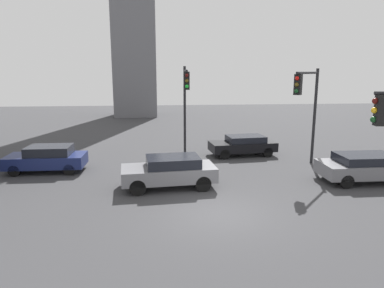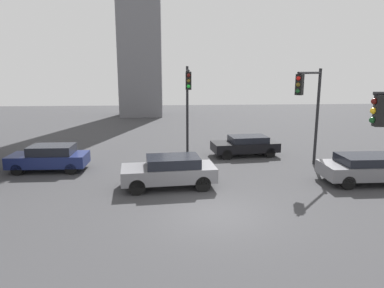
{
  "view_description": "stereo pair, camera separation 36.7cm",
  "coord_description": "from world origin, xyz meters",
  "px_view_note": "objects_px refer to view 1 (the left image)",
  "views": [
    {
      "loc": [
        -2.16,
        -12.18,
        5.23
      ],
      "look_at": [
        -0.69,
        3.32,
        1.98
      ],
      "focal_mm": 32.83,
      "sensor_mm": 36.0,
      "label": 1
    },
    {
      "loc": [
        -1.79,
        -12.21,
        5.23
      ],
      "look_at": [
        -0.69,
        3.32,
        1.98
      ],
      "focal_mm": 32.83,
      "sensor_mm": 36.0,
      "label": 2
    }
  ],
  "objects_px": {
    "traffic_light_0": "(307,98)",
    "car_4": "(243,145)",
    "car_0": "(369,167)",
    "car_2": "(170,171)",
    "traffic_light_1": "(186,94)",
    "car_1": "(47,158)"
  },
  "relations": [
    {
      "from": "traffic_light_0",
      "to": "car_4",
      "type": "relative_size",
      "value": 1.27
    },
    {
      "from": "car_0",
      "to": "car_2",
      "type": "height_order",
      "value": "car_2"
    },
    {
      "from": "traffic_light_1",
      "to": "car_2",
      "type": "bearing_deg",
      "value": -9.75
    },
    {
      "from": "traffic_light_1",
      "to": "car_1",
      "type": "height_order",
      "value": "traffic_light_1"
    },
    {
      "from": "car_4",
      "to": "traffic_light_1",
      "type": "bearing_deg",
      "value": -6.2
    },
    {
      "from": "car_0",
      "to": "car_1",
      "type": "xyz_separation_m",
      "value": [
        -15.87,
        3.2,
        -0.0
      ]
    },
    {
      "from": "car_0",
      "to": "car_2",
      "type": "distance_m",
      "value": 9.53
    },
    {
      "from": "car_0",
      "to": "car_2",
      "type": "relative_size",
      "value": 1.09
    },
    {
      "from": "traffic_light_0",
      "to": "car_4",
      "type": "xyz_separation_m",
      "value": [
        -2.5,
        3.39,
        -3.15
      ]
    },
    {
      "from": "traffic_light_0",
      "to": "car_0",
      "type": "distance_m",
      "value": 4.52
    },
    {
      "from": "car_1",
      "to": "car_4",
      "type": "relative_size",
      "value": 0.95
    },
    {
      "from": "car_2",
      "to": "car_4",
      "type": "distance_m",
      "value": 7.53
    },
    {
      "from": "traffic_light_0",
      "to": "car_1",
      "type": "relative_size",
      "value": 1.34
    },
    {
      "from": "traffic_light_1",
      "to": "car_0",
      "type": "xyz_separation_m",
      "value": [
        8.35,
        -5.82,
        -3.15
      ]
    },
    {
      "from": "traffic_light_0",
      "to": "car_1",
      "type": "bearing_deg",
      "value": -52.01
    },
    {
      "from": "traffic_light_1",
      "to": "car_4",
      "type": "xyz_separation_m",
      "value": [
        3.62,
        -0.01,
        -3.2
      ]
    },
    {
      "from": "car_1",
      "to": "car_2",
      "type": "height_order",
      "value": "car_2"
    },
    {
      "from": "car_2",
      "to": "car_4",
      "type": "height_order",
      "value": "car_2"
    },
    {
      "from": "traffic_light_1",
      "to": "car_2",
      "type": "relative_size",
      "value": 1.26
    },
    {
      "from": "car_2",
      "to": "car_4",
      "type": "bearing_deg",
      "value": -134.85
    },
    {
      "from": "car_0",
      "to": "car_1",
      "type": "relative_size",
      "value": 1.19
    },
    {
      "from": "traffic_light_0",
      "to": "car_1",
      "type": "xyz_separation_m",
      "value": [
        -13.64,
        0.77,
        -3.1
      ]
    }
  ]
}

